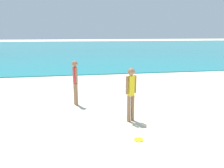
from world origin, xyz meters
name	(u,v)px	position (x,y,z in m)	size (l,w,h in m)	color
water	(78,47)	(0.00, 45.63, 0.03)	(160.00, 60.00, 0.06)	teal
person_standing	(131,91)	(0.43, 7.58, 0.95)	(0.36, 0.22, 1.67)	#936B4C
frisbee	(139,140)	(0.30, 6.27, 0.01)	(0.23, 0.23, 0.03)	yellow
person_distant	(75,80)	(-1.20, 9.53, 0.96)	(0.22, 0.38, 1.70)	#936B4C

